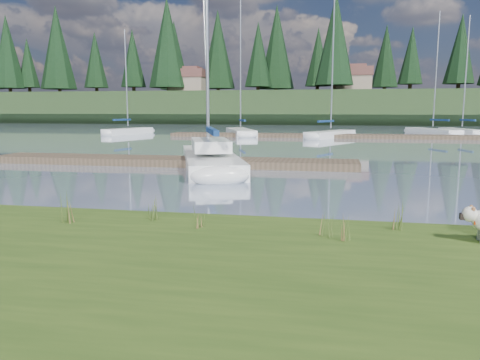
# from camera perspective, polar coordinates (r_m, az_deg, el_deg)

# --- Properties ---
(ground) EXTENTS (200.00, 200.00, 0.00)m
(ground) POSITION_cam_1_polar(r_m,az_deg,el_deg) (40.35, 7.01, 5.19)
(ground) COLOR #8291AD
(ground) RESTS_ON ground
(bank) EXTENTS (60.00, 9.00, 0.35)m
(bank) POSITION_cam_1_polar(r_m,az_deg,el_deg) (5.52, -22.03, -15.60)
(bank) COLOR #385219
(bank) RESTS_ON ground
(ridge) EXTENTS (200.00, 20.00, 5.00)m
(ridge) POSITION_cam_1_polar(r_m,az_deg,el_deg) (83.23, 9.19, 8.61)
(ridge) COLOR #1F3218
(ridge) RESTS_ON ground
(sailboat_main) EXTENTS (5.11, 10.12, 14.29)m
(sailboat_main) POSITION_cam_1_polar(r_m,az_deg,el_deg) (20.24, -3.87, 3.06)
(sailboat_main) COLOR white
(sailboat_main) RESTS_ON ground
(dock_near) EXTENTS (16.00, 2.00, 0.30)m
(dock_near) POSITION_cam_1_polar(r_m,az_deg,el_deg) (20.49, -8.55, 2.29)
(dock_near) COLOR #4C3D2C
(dock_near) RESTS_ON ground
(dock_far) EXTENTS (26.00, 2.20, 0.30)m
(dock_far) POSITION_cam_1_polar(r_m,az_deg,el_deg) (40.25, 9.87, 5.33)
(dock_far) COLOR #4C3D2C
(dock_far) RESTS_ON ground
(sailboat_bg_0) EXTENTS (3.17, 6.76, 9.82)m
(sailboat_bg_0) POSITION_cam_1_polar(r_m,az_deg,el_deg) (46.57, -13.01, 5.89)
(sailboat_bg_0) COLOR white
(sailboat_bg_0) RESTS_ON ground
(sailboat_bg_1) EXTENTS (4.58, 8.93, 13.10)m
(sailboat_bg_1) POSITION_cam_1_polar(r_m,az_deg,el_deg) (43.99, -0.09, 5.96)
(sailboat_bg_1) COLOR white
(sailboat_bg_1) RESTS_ON ground
(sailboat_bg_2) EXTENTS (4.68, 7.30, 11.24)m
(sailboat_bg_2) POSITION_cam_1_polar(r_m,az_deg,el_deg) (40.78, 11.40, 5.58)
(sailboat_bg_2) COLOR white
(sailboat_bg_2) RESTS_ON ground
(sailboat_bg_3) EXTENTS (4.46, 7.63, 11.31)m
(sailboat_bg_3) POSITION_cam_1_polar(r_m,az_deg,el_deg) (48.21, 21.97, 5.57)
(sailboat_bg_3) COLOR white
(sailboat_bg_3) RESTS_ON ground
(sailboat_bg_4) EXTENTS (3.10, 7.44, 10.84)m
(sailboat_bg_4) POSITION_cam_1_polar(r_m,az_deg,el_deg) (48.80, 25.08, 5.42)
(sailboat_bg_4) COLOR white
(sailboat_bg_4) RESTS_ON ground
(weed_0) EXTENTS (0.17, 0.14, 0.53)m
(weed_0) POSITION_cam_1_polar(r_m,az_deg,el_deg) (8.80, -10.83, -3.37)
(weed_0) COLOR #475B23
(weed_0) RESTS_ON bank
(weed_1) EXTENTS (0.17, 0.14, 0.46)m
(weed_1) POSITION_cam_1_polar(r_m,az_deg,el_deg) (8.10, -4.93, -4.52)
(weed_1) COLOR #475B23
(weed_1) RESTS_ON bank
(weed_2) EXTENTS (0.17, 0.14, 0.59)m
(weed_2) POSITION_cam_1_polar(r_m,az_deg,el_deg) (7.68, 10.52, -4.95)
(weed_2) COLOR #475B23
(weed_2) RESTS_ON bank
(weed_3) EXTENTS (0.17, 0.14, 0.56)m
(weed_3) POSITION_cam_1_polar(r_m,az_deg,el_deg) (8.98, -20.22, -3.45)
(weed_3) COLOR #475B23
(weed_3) RESTS_ON bank
(weed_4) EXTENTS (0.17, 0.14, 0.49)m
(weed_4) POSITION_cam_1_polar(r_m,az_deg,el_deg) (7.47, 12.77, -5.73)
(weed_4) COLOR #475B23
(weed_4) RESTS_ON bank
(weed_5) EXTENTS (0.17, 0.14, 0.58)m
(weed_5) POSITION_cam_1_polar(r_m,az_deg,el_deg) (8.34, 18.86, -4.22)
(weed_5) COLOR #475B23
(weed_5) RESTS_ON bank
(mud_lip) EXTENTS (60.00, 0.50, 0.14)m
(mud_lip) POSITION_cam_1_polar(r_m,az_deg,el_deg) (9.33, -7.12, -5.77)
(mud_lip) COLOR #33281C
(mud_lip) RESTS_ON ground
(conifer_0) EXTENTS (5.72, 5.72, 14.15)m
(conifer_0) POSITION_cam_1_polar(r_m,az_deg,el_deg) (96.99, -26.47, 13.83)
(conifer_0) COLOR #382619
(conifer_0) RESTS_ON ridge
(conifer_1) EXTENTS (4.40, 4.40, 11.30)m
(conifer_1) POSITION_cam_1_polar(r_m,az_deg,el_deg) (92.22, -17.21, 13.80)
(conifer_1) COLOR #382619
(conifer_1) RESTS_ON ridge
(conifer_2) EXTENTS (6.60, 6.60, 16.05)m
(conifer_2) POSITION_cam_1_polar(r_m,az_deg,el_deg) (83.74, -8.83, 16.20)
(conifer_2) COLOR #382619
(conifer_2) RESTS_ON ridge
(conifer_3) EXTENTS (4.84, 4.84, 12.25)m
(conifer_3) POSITION_cam_1_polar(r_m,az_deg,el_deg) (83.70, 2.23, 15.05)
(conifer_3) COLOR #382619
(conifer_3) RESTS_ON ridge
(conifer_4) EXTENTS (6.16, 6.16, 15.10)m
(conifer_4) POSITION_cam_1_polar(r_m,az_deg,el_deg) (76.93, 11.53, 16.47)
(conifer_4) COLOR #382619
(conifer_4) RESTS_ON ridge
(conifer_5) EXTENTS (3.96, 3.96, 10.35)m
(conifer_5) POSITION_cam_1_polar(r_m,az_deg,el_deg) (81.53, 20.19, 14.07)
(conifer_5) COLOR #382619
(conifer_5) RESTS_ON ridge
(house_0) EXTENTS (6.30, 5.30, 4.65)m
(house_0) POSITION_cam_1_polar(r_m,az_deg,el_deg) (84.08, -6.30, 11.95)
(house_0) COLOR gray
(house_0) RESTS_ON ridge
(house_1) EXTENTS (6.30, 5.30, 4.65)m
(house_1) POSITION_cam_1_polar(r_m,az_deg,el_deg) (81.39, 13.54, 11.88)
(house_1) COLOR gray
(house_1) RESTS_ON ridge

